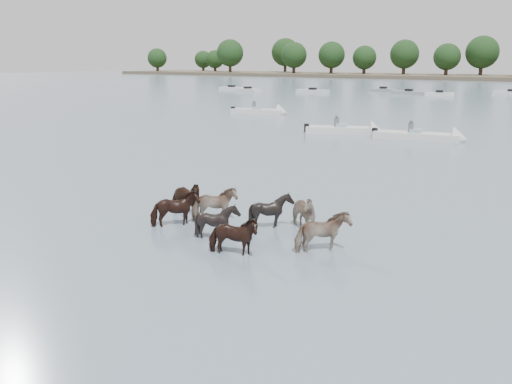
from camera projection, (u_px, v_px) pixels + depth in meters
The scene contains 7 objects.
ground at pixel (233, 234), 17.28m from camera, with size 400.00×400.00×0.00m, color slate.
shoreline at pixel (333, 75), 176.23m from camera, with size 160.00×30.00×1.00m, color #4C4233.
pony_herd at pixel (238, 216), 17.44m from camera, with size 7.41×4.47×1.33m.
motorboat_a at pixel (352, 130), 40.78m from camera, with size 5.77×3.69×1.92m.
motorboat_b at pixel (428, 137), 37.33m from camera, with size 6.36×2.56×1.92m.
motorboat_f at pixel (265, 112), 55.17m from camera, with size 5.93×2.99×1.92m.
treeline at pixel (348, 55), 171.62m from camera, with size 146.20×22.83×12.49m.
Camera 1 is at (9.78, -13.30, 5.33)m, focal length 38.84 mm.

